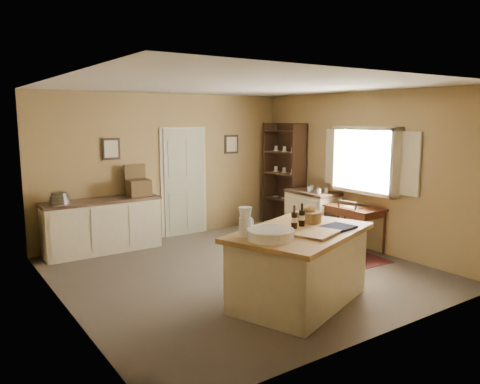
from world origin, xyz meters
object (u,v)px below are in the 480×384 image
at_px(sideboard, 103,224).
at_px(right_cabinet, 312,214).
at_px(shelving_unit, 286,176).
at_px(work_island, 299,264).
at_px(writing_desk, 354,212).
at_px(desk_chair, 340,230).

bearing_deg(sideboard, right_cabinet, -20.67).
bearing_deg(shelving_unit, sideboard, 174.35).
distance_m(work_island, writing_desk, 2.56).
bearing_deg(writing_desk, desk_chair, -172.00).
distance_m(sideboard, desk_chair, 3.97).
distance_m(work_island, right_cabinet, 3.16).
height_order(desk_chair, shelving_unit, shelving_unit).
height_order(sideboard, shelving_unit, shelving_unit).
bearing_deg(work_island, desk_chair, 10.12).
relative_size(work_island, shelving_unit, 0.99).
relative_size(writing_desk, desk_chair, 1.09).
distance_m(writing_desk, desk_chair, 0.47).
bearing_deg(writing_desk, right_cabinet, 90.01).
distance_m(work_island, shelving_unit, 4.03).
xyz_separation_m(sideboard, right_cabinet, (3.54, -1.34, -0.02)).
bearing_deg(right_cabinet, work_island, -136.05).
distance_m(work_island, desk_chair, 2.18).
bearing_deg(sideboard, shelving_unit, -5.65).
xyz_separation_m(work_island, sideboard, (-1.27, 3.53, -0.00)).
distance_m(sideboard, right_cabinet, 3.79).
height_order(work_island, desk_chair, work_island).
bearing_deg(work_island, right_cabinet, 23.55).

